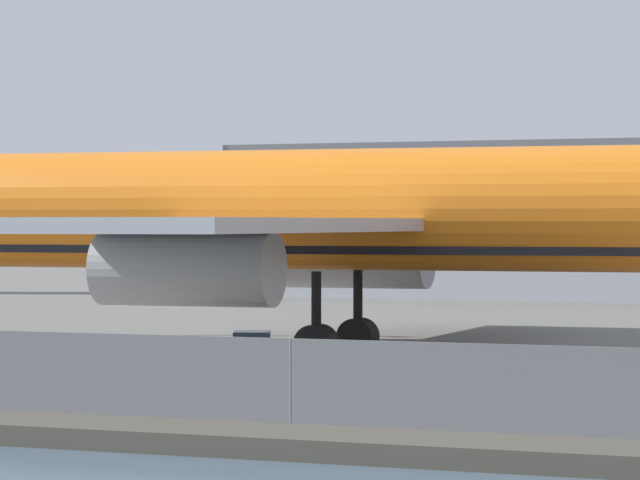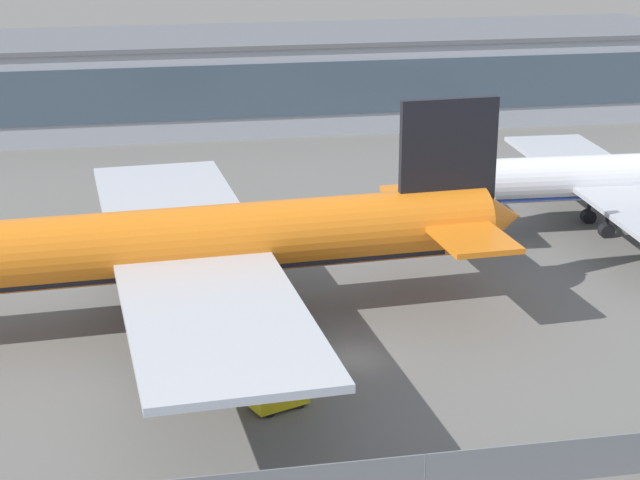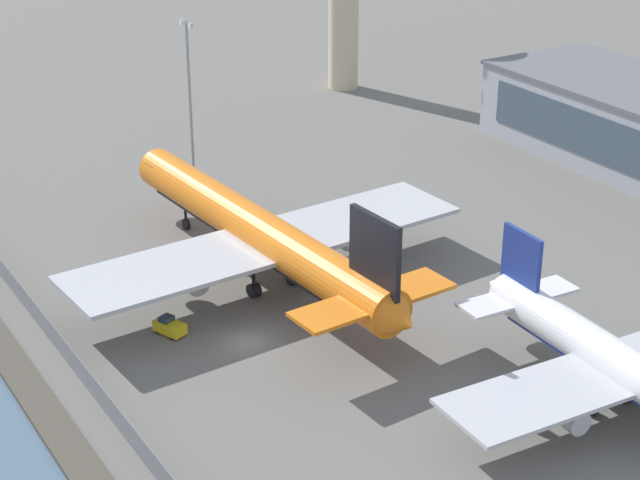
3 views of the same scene
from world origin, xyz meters
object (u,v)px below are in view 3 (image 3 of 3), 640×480
at_px(passenger_jet_white, 629,373).
at_px(apron_light_mast_apron_east, 190,100).
at_px(baggage_tug, 169,326).
at_px(cargo_jet_orange, 261,234).

bearing_deg(passenger_jet_white, apron_light_mast_apron_east, -172.06).
xyz_separation_m(passenger_jet_white, apron_light_mast_apron_east, (-65.35, -9.11, 8.07)).
bearing_deg(apron_light_mast_apron_east, baggage_tug, -29.21).
distance_m(cargo_jet_orange, apron_light_mast_apron_east, 27.74).
height_order(baggage_tug, apron_light_mast_apron_east, apron_light_mast_apron_east).
bearing_deg(baggage_tug, passenger_jet_white, 38.72).
bearing_deg(baggage_tug, apron_light_mast_apron_east, 150.79).
bearing_deg(cargo_jet_orange, passenger_jet_white, 19.48).
bearing_deg(passenger_jet_white, cargo_jet_orange, -160.52).
relative_size(passenger_jet_white, apron_light_mast_apron_east, 1.75).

